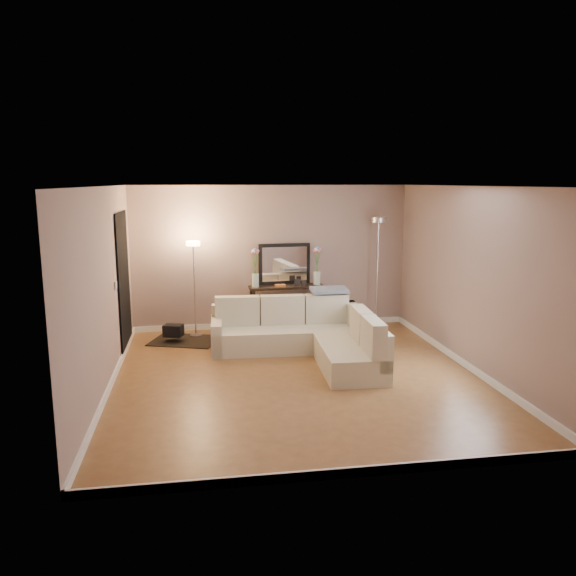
{
  "coord_description": "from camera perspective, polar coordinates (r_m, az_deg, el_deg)",
  "views": [
    {
      "loc": [
        -1.29,
        -7.3,
        2.66
      ],
      "look_at": [
        0.0,
        0.8,
        1.1
      ],
      "focal_mm": 35.0,
      "sensor_mm": 36.0,
      "label": 1
    }
  ],
  "objects": [
    {
      "name": "baseboard_front",
      "position": [
        5.41,
        6.19,
        -18.12
      ],
      "size": [
        5.0,
        0.03,
        0.1
      ],
      "primitive_type": "cube",
      "color": "white",
      "rests_on": "ground"
    },
    {
      "name": "floor_lamp_lit",
      "position": [
        9.72,
        -9.53,
        1.83
      ],
      "size": [
        0.3,
        0.3,
        1.66
      ],
      "color": "silver",
      "rests_on": "floor"
    },
    {
      "name": "floor",
      "position": [
        7.88,
        0.92,
        -9.01
      ],
      "size": [
        5.0,
        5.5,
        0.01
      ],
      "primitive_type": "cube",
      "color": "brown",
      "rests_on": "ground"
    },
    {
      "name": "leaning_mirror",
      "position": [
        10.16,
        -0.36,
        2.47
      ],
      "size": [
        0.95,
        0.11,
        0.74
      ],
      "color": "black",
      "rests_on": "console_table"
    },
    {
      "name": "switch_plate",
      "position": [
        8.36,
        -17.08,
        0.24
      ],
      "size": [
        0.02,
        0.08,
        0.12
      ],
      "primitive_type": "cube",
      "color": "white",
      "rests_on": "ground"
    },
    {
      "name": "wall_left",
      "position": [
        7.52,
        -18.23,
        -0.19
      ],
      "size": [
        0.02,
        5.5,
        2.6
      ],
      "primitive_type": "cube",
      "color": "gray",
      "rests_on": "ground"
    },
    {
      "name": "flower_vase_left",
      "position": [
        9.89,
        -3.35,
        1.75
      ],
      "size": [
        0.16,
        0.13,
        0.7
      ],
      "color": "silver",
      "rests_on": "console_table"
    },
    {
      "name": "doorway",
      "position": [
        9.21,
        -16.34,
        0.58
      ],
      "size": [
        0.02,
        1.2,
        2.2
      ],
      "primitive_type": "cube",
      "color": "black",
      "rests_on": "ground"
    },
    {
      "name": "sectional_sofa",
      "position": [
        8.72,
        2.15,
        -4.86
      ],
      "size": [
        2.42,
        2.39,
        0.84
      ],
      "color": "beige",
      "rests_on": "floor"
    },
    {
      "name": "baseboard_right",
      "position": [
        8.62,
        17.56,
        -7.37
      ],
      "size": [
        0.03,
        5.5,
        0.1
      ],
      "primitive_type": "cube",
      "color": "white",
      "rests_on": "ground"
    },
    {
      "name": "floor_lamp_unlit",
      "position": [
        10.33,
        9.12,
        3.81
      ],
      "size": [
        0.34,
        0.34,
        2.03
      ],
      "color": "silver",
      "rests_on": "floor"
    },
    {
      "name": "wall_right",
      "position": [
        8.34,
        18.2,
        0.84
      ],
      "size": [
        0.02,
        5.5,
        2.6
      ],
      "primitive_type": "cube",
      "color": "gray",
      "rests_on": "ground"
    },
    {
      "name": "wall_front",
      "position": [
        4.91,
        6.56,
        -5.38
      ],
      "size": [
        5.0,
        0.02,
        2.6
      ],
      "primitive_type": "cube",
      "color": "gray",
      "rests_on": "ground"
    },
    {
      "name": "baseboard_back",
      "position": [
        10.45,
        -1.67,
        -3.7
      ],
      "size": [
        5.0,
        0.03,
        0.1
      ],
      "primitive_type": "cube",
      "color": "white",
      "rests_on": "ground"
    },
    {
      "name": "black_bag",
      "position": [
        9.63,
        -11.57,
        -4.24
      ],
      "size": [
        0.36,
        0.3,
        0.2
      ],
      "primitive_type": "cube",
      "rotation": [
        0.0,
        0.0,
        -0.33
      ],
      "color": "black",
      "rests_on": "charcoal_rug"
    },
    {
      "name": "throw_blanket",
      "position": [
        9.22,
        4.21,
        -0.19
      ],
      "size": [
        0.61,
        0.36,
        0.08
      ],
      "primitive_type": "cube",
      "rotation": [
        0.1,
        0.0,
        0.01
      ],
      "color": "slate",
      "rests_on": "sectional_sofa"
    },
    {
      "name": "console_table",
      "position": [
        10.1,
        -0.62,
        -1.79
      ],
      "size": [
        1.36,
        0.45,
        0.82
      ],
      "color": "black",
      "rests_on": "floor"
    },
    {
      "name": "table_decor",
      "position": [
        10.01,
        -0.12,
        0.34
      ],
      "size": [
        0.57,
        0.14,
        0.13
      ],
      "color": "orange",
      "rests_on": "console_table"
    },
    {
      "name": "flower_vase_right",
      "position": [
        10.14,
        2.97,
        1.98
      ],
      "size": [
        0.16,
        0.13,
        0.7
      ],
      "color": "silver",
      "rests_on": "console_table"
    },
    {
      "name": "wall_back",
      "position": [
        10.23,
        -1.72,
        3.13
      ],
      "size": [
        5.0,
        0.02,
        2.6
      ],
      "primitive_type": "cube",
      "color": "gray",
      "rests_on": "ground"
    },
    {
      "name": "charcoal_rug",
      "position": [
        9.71,
        -10.44,
        -5.27
      ],
      "size": [
        1.29,
        1.12,
        0.01
      ],
      "primitive_type": "cube",
      "rotation": [
        0.0,
        0.0,
        -0.33
      ],
      "color": "black",
      "rests_on": "floor"
    },
    {
      "name": "baseboard_left",
      "position": [
        7.84,
        -17.5,
        -9.18
      ],
      "size": [
        0.03,
        5.5,
        0.1
      ],
      "primitive_type": "cube",
      "color": "white",
      "rests_on": "ground"
    },
    {
      "name": "ceiling",
      "position": [
        7.41,
        0.99,
        10.35
      ],
      "size": [
        5.0,
        5.5,
        0.01
      ],
      "primitive_type": "cube",
      "color": "white",
      "rests_on": "ground"
    }
  ]
}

